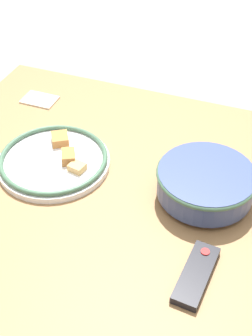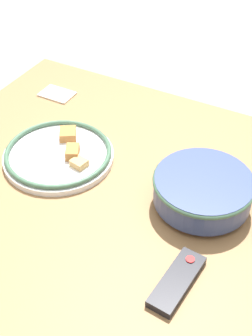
{
  "view_description": "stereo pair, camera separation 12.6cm",
  "coord_description": "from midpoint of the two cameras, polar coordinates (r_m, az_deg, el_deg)",
  "views": [
    {
      "loc": [
        -0.33,
        0.85,
        1.63
      ],
      "look_at": [
        0.01,
        -0.04,
        0.8
      ],
      "focal_mm": 50.0,
      "sensor_mm": 36.0,
      "label": 1
    },
    {
      "loc": [
        -0.44,
        0.8,
        1.63
      ],
      "look_at": [
        0.01,
        -0.04,
        0.8
      ],
      "focal_mm": 50.0,
      "sensor_mm": 36.0,
      "label": 2
    }
  ],
  "objects": [
    {
      "name": "ground_plane",
      "position": [
        1.87,
        -2.25,
        -19.82
      ],
      "size": [
        8.0,
        8.0,
        0.0
      ],
      "primitive_type": "plane",
      "color": "#B7A88E"
    },
    {
      "name": "dining_table",
      "position": [
        1.32,
        -3.01,
        -5.42
      ],
      "size": [
        1.23,
        1.0,
        0.76
      ],
      "color": "olive",
      "rests_on": "ground_plane"
    },
    {
      "name": "noodle_bowl",
      "position": [
        1.21,
        6.78,
        -1.88
      ],
      "size": [
        0.26,
        0.26,
        0.09
      ],
      "color": "#384775",
      "rests_on": "dining_table"
    },
    {
      "name": "food_plate",
      "position": [
        1.35,
        -11.38,
        0.86
      ],
      "size": [
        0.32,
        0.32,
        0.05
      ],
      "color": "white",
      "rests_on": "dining_table"
    },
    {
      "name": "tv_remote",
      "position": [
        1.07,
        5.16,
        -12.97
      ],
      "size": [
        0.07,
        0.18,
        0.02
      ],
      "rotation": [
        0.0,
        0.0,
        3.06
      ],
      "color": "black",
      "rests_on": "dining_table"
    },
    {
      "name": "folded_napkin",
      "position": [
        1.64,
        -12.68,
        8.05
      ],
      "size": [
        0.11,
        0.08,
        0.01
      ],
      "color": "beige",
      "rests_on": "dining_table"
    }
  ]
}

